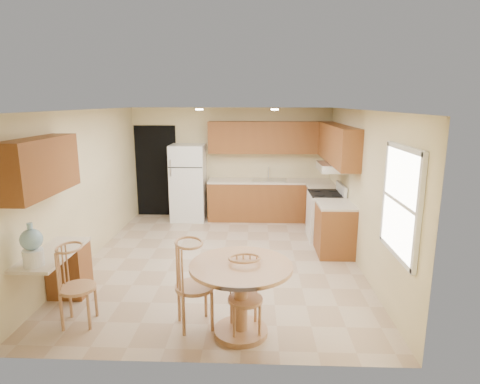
{
  "coord_description": "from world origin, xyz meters",
  "views": [
    {
      "loc": [
        0.56,
        -6.37,
        2.63
      ],
      "look_at": [
        0.29,
        0.3,
        1.12
      ],
      "focal_mm": 30.0,
      "sensor_mm": 36.0,
      "label": 1
    }
  ],
  "objects_px": {
    "refrigerator": "(188,183)",
    "chair_table_a": "(193,279)",
    "dining_table": "(241,289)",
    "chair_table_b": "(245,293)",
    "stove": "(326,215)",
    "chair_desk": "(73,281)",
    "water_crock": "(32,247)"
  },
  "relations": [
    {
      "from": "refrigerator",
      "to": "chair_table_a",
      "type": "xyz_separation_m",
      "value": [
        0.8,
        -4.54,
        -0.21
      ]
    },
    {
      "from": "dining_table",
      "to": "chair_table_b",
      "type": "height_order",
      "value": "chair_table_b"
    },
    {
      "from": "stove",
      "to": "chair_table_b",
      "type": "xyz_separation_m",
      "value": [
        -1.47,
        -3.47,
        0.09
      ]
    },
    {
      "from": "refrigerator",
      "to": "chair_table_a",
      "type": "bearing_deg",
      "value": -79.99
    },
    {
      "from": "chair_desk",
      "to": "water_crock",
      "type": "distance_m",
      "value": 0.61
    },
    {
      "from": "refrigerator",
      "to": "chair_desk",
      "type": "relative_size",
      "value": 1.75
    },
    {
      "from": "stove",
      "to": "chair_desk",
      "type": "xyz_separation_m",
      "value": [
        -3.47,
        -3.32,
        0.12
      ]
    },
    {
      "from": "chair_table_b",
      "to": "water_crock",
      "type": "height_order",
      "value": "water_crock"
    },
    {
      "from": "refrigerator",
      "to": "chair_table_b",
      "type": "height_order",
      "value": "refrigerator"
    },
    {
      "from": "dining_table",
      "to": "chair_table_a",
      "type": "distance_m",
      "value": 0.56
    },
    {
      "from": "dining_table",
      "to": "chair_table_a",
      "type": "relative_size",
      "value": 1.1
    },
    {
      "from": "refrigerator",
      "to": "chair_desk",
      "type": "height_order",
      "value": "refrigerator"
    },
    {
      "from": "stove",
      "to": "chair_table_b",
      "type": "distance_m",
      "value": 3.77
    },
    {
      "from": "chair_table_a",
      "to": "water_crock",
      "type": "distance_m",
      "value": 1.89
    },
    {
      "from": "chair_table_a",
      "to": "chair_table_b",
      "type": "xyz_separation_m",
      "value": [
        0.6,
        -0.14,
        -0.09
      ]
    },
    {
      "from": "refrigerator",
      "to": "chair_table_b",
      "type": "bearing_deg",
      "value": -73.34
    },
    {
      "from": "chair_desk",
      "to": "stove",
      "type": "bearing_deg",
      "value": 126.89
    },
    {
      "from": "dining_table",
      "to": "chair_table_a",
      "type": "bearing_deg",
      "value": 174.15
    },
    {
      "from": "chair_table_a",
      "to": "chair_table_b",
      "type": "bearing_deg",
      "value": 57.07
    },
    {
      "from": "chair_table_b",
      "to": "chair_desk",
      "type": "height_order",
      "value": "chair_desk"
    },
    {
      "from": "chair_desk",
      "to": "water_crock",
      "type": "bearing_deg",
      "value": -99.74
    },
    {
      "from": "water_crock",
      "to": "chair_table_b",
      "type": "bearing_deg",
      "value": -3.9
    },
    {
      "from": "dining_table",
      "to": "chair_table_a",
      "type": "xyz_separation_m",
      "value": [
        -0.55,
        0.06,
        0.08
      ]
    },
    {
      "from": "chair_desk",
      "to": "chair_table_a",
      "type": "bearing_deg",
      "value": 83.14
    },
    {
      "from": "chair_table_b",
      "to": "water_crock",
      "type": "bearing_deg",
      "value": -13.37
    },
    {
      "from": "dining_table",
      "to": "water_crock",
      "type": "height_order",
      "value": "water_crock"
    },
    {
      "from": "chair_table_b",
      "to": "chair_table_a",
      "type": "bearing_deg",
      "value": -22.91
    },
    {
      "from": "refrigerator",
      "to": "chair_table_b",
      "type": "xyz_separation_m",
      "value": [
        1.4,
        -4.69,
        -0.3
      ]
    },
    {
      "from": "stove",
      "to": "chair_table_a",
      "type": "bearing_deg",
      "value": -121.95
    },
    {
      "from": "stove",
      "to": "chair_desk",
      "type": "distance_m",
      "value": 4.81
    },
    {
      "from": "refrigerator",
      "to": "chair_desk",
      "type": "distance_m",
      "value": 4.59
    },
    {
      "from": "dining_table",
      "to": "chair_desk",
      "type": "relative_size",
      "value": 1.19
    }
  ]
}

